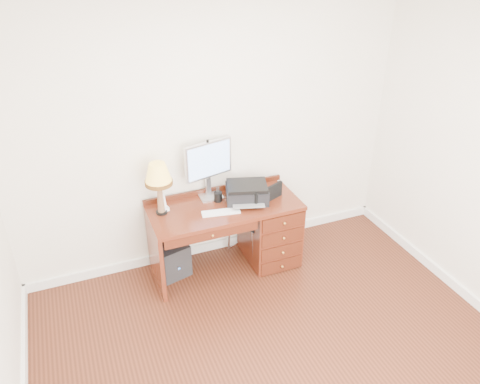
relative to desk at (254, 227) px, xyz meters
name	(u,v)px	position (x,y,z in m)	size (l,w,h in m)	color
ground	(285,364)	(-0.32, -1.40, -0.41)	(4.00, 4.00, 0.00)	#37170C
room_shell	(254,310)	(-0.32, -0.77, -0.36)	(4.00, 4.00, 4.00)	white
desk	(254,227)	(0.00, 0.00, 0.00)	(1.50, 0.67, 0.75)	#5F2314
monitor	(209,163)	(-0.39, 0.23, 0.71)	(0.51, 0.22, 0.60)	silver
keyboard	(221,212)	(-0.40, -0.12, 0.34)	(0.37, 0.11, 0.01)	white
mouse_pad	(257,201)	(0.00, -0.07, 0.35)	(0.22, 0.22, 0.04)	black
printer	(247,192)	(-0.08, 0.01, 0.43)	(0.49, 0.43, 0.18)	black
leg_lamp	(158,177)	(-0.93, 0.09, 0.73)	(0.26, 0.26, 0.53)	black
phone	(163,206)	(-0.90, 0.13, 0.39)	(0.10, 0.10, 0.18)	white
pen_cup	(218,197)	(-0.35, 0.10, 0.39)	(0.08, 0.08, 0.10)	black
chair	(256,214)	(0.03, 0.03, 0.14)	(0.56, 0.57, 0.91)	black
equipment_box	(171,259)	(-0.88, 0.10, -0.23)	(0.30, 0.30, 0.36)	black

